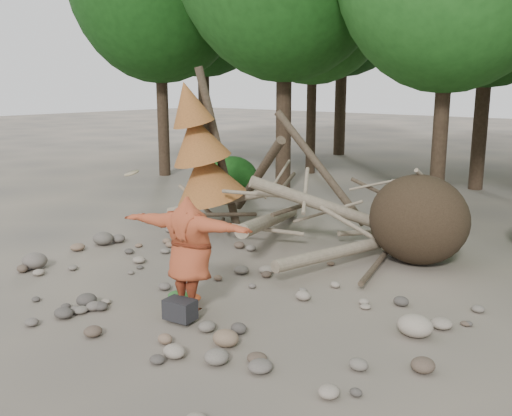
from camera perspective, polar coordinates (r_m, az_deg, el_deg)
The scene contains 13 objects.
ground at distance 11.19m, azimuth -6.18°, elevation -8.08°, with size 120.00×120.00×0.00m, color #514C44.
deadfall_pile at distance 13.11m, azimuth 13.51°, elevation -0.96°, with size 8.55×5.24×3.30m.
dead_conifer at distance 15.18m, azimuth -5.49°, elevation 5.57°, with size 2.06×2.16×4.35m.
bush_left at distance 19.75m, azimuth -2.46°, elevation 3.13°, with size 1.80×1.80×1.44m, color #164813.
bush_mid at distance 16.86m, azimuth 15.10°, elevation 0.53°, with size 1.40×1.40×1.12m, color #1E5B1A.
frisbee_thrower at distance 9.67m, azimuth -6.69°, elevation -4.64°, with size 2.99×1.22×2.28m.
backpack at distance 9.71m, azimuth -7.60°, elevation -10.34°, with size 0.51×0.34×0.34m, color black.
cloth_green at distance 10.55m, azimuth -7.72°, elevation -8.96°, with size 0.44×0.36×0.16m, color #275A24.
cloth_orange at distance 10.51m, azimuth -6.33°, elevation -9.13°, with size 0.33×0.27×0.12m, color #B6481F.
boulder_front_left at distance 13.18m, azimuth -21.26°, elevation -4.93°, with size 0.57×0.51×0.34m, color #645B53.
boulder_front_right at distance 8.86m, azimuth -3.04°, elevation -12.86°, with size 0.42×0.37×0.25m, color #7B634D.
boulder_mid_right at distance 9.49m, azimuth 15.62°, elevation -11.26°, with size 0.57×0.51×0.34m, color gray.
boulder_mid_left at distance 14.53m, azimuth -15.05°, elevation -2.96°, with size 0.53×0.48×0.32m, color #5B554D.
Camera 1 is at (7.56, -7.28, 3.91)m, focal length 40.00 mm.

